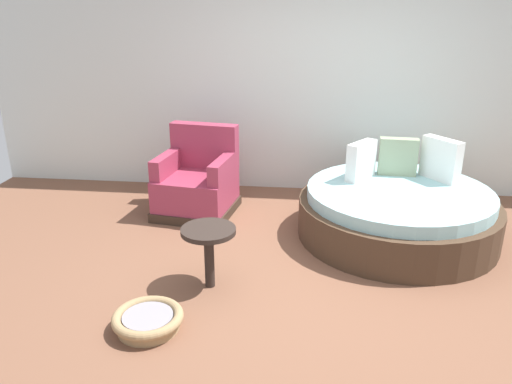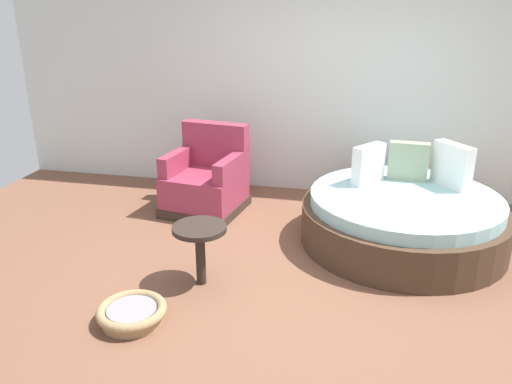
% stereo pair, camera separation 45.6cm
% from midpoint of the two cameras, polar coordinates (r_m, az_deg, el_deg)
% --- Properties ---
extents(ground_plane, '(8.00, 8.00, 0.02)m').
position_cam_midpoint_polar(ground_plane, '(4.36, 3.16, -9.58)').
color(ground_plane, brown).
extents(back_wall, '(8.00, 0.12, 3.08)m').
position_cam_midpoint_polar(back_wall, '(6.02, 4.75, 14.45)').
color(back_wall, silver).
rests_on(back_wall, ground_plane).
extents(round_daybed, '(1.94, 1.94, 0.93)m').
position_cam_midpoint_polar(round_daybed, '(5.08, 13.32, -2.23)').
color(round_daybed, '#473323').
rests_on(round_daybed, ground_plane).
extents(red_armchair, '(0.91, 0.91, 0.94)m').
position_cam_midpoint_polar(red_armchair, '(5.57, -9.00, 0.95)').
color(red_armchair, '#38281E').
rests_on(red_armchair, ground_plane).
extents(pet_basket, '(0.51, 0.51, 0.13)m').
position_cam_midpoint_polar(pet_basket, '(3.81, -15.68, -13.94)').
color(pet_basket, '#9E7F56').
rests_on(pet_basket, ground_plane).
extents(side_table, '(0.44, 0.44, 0.52)m').
position_cam_midpoint_polar(side_table, '(4.04, -8.66, -5.40)').
color(side_table, '#2D231E').
rests_on(side_table, ground_plane).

